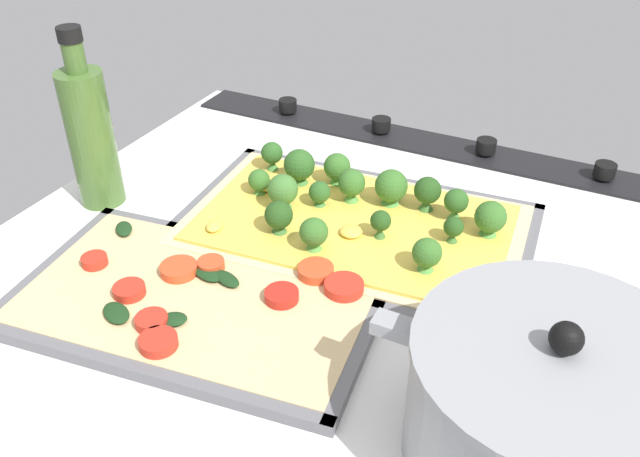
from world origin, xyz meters
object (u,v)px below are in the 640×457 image
at_px(cooking_pot, 547,407).
at_px(oil_bottle, 93,133).
at_px(baking_tray_front, 353,232).
at_px(veggie_pizza_back, 200,296).
at_px(broccoli_pizza, 353,215).
at_px(baking_tray_back, 197,302).

bearing_deg(cooking_pot, oil_bottle, -15.23).
height_order(baking_tray_front, veggie_pizza_back, veggie_pizza_back).
height_order(veggie_pizza_back, cooking_pot, cooking_pot).
height_order(broccoli_pizza, veggie_pizza_back, broccoli_pizza).
height_order(broccoli_pizza, cooking_pot, cooking_pot).
relative_size(veggie_pizza_back, oil_bottle, 1.64).
relative_size(baking_tray_front, baking_tray_back, 1.09).
bearing_deg(cooking_pot, baking_tray_back, -5.56).
bearing_deg(veggie_pizza_back, baking_tray_front, -115.58).
xyz_separation_m(baking_tray_back, veggie_pizza_back, (-0.00, -0.00, 0.01)).
xyz_separation_m(baking_tray_front, baking_tray_back, (0.09, 0.18, 0.00)).
bearing_deg(baking_tray_back, veggie_pizza_back, -135.65).
xyz_separation_m(baking_tray_front, broccoli_pizza, (0.00, -0.01, 0.02)).
bearing_deg(baking_tray_front, broccoli_pizza, -59.07).
xyz_separation_m(baking_tray_front, cooking_pot, (-0.25, 0.22, 0.05)).
xyz_separation_m(cooking_pot, oil_bottle, (0.56, -0.15, 0.03)).
height_order(veggie_pizza_back, oil_bottle, oil_bottle).
distance_m(veggie_pizza_back, cooking_pot, 0.34).
height_order(baking_tray_front, baking_tray_back, same).
height_order(baking_tray_back, oil_bottle, oil_bottle).
distance_m(baking_tray_front, baking_tray_back, 0.20).
distance_m(baking_tray_back, oil_bottle, 0.27).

